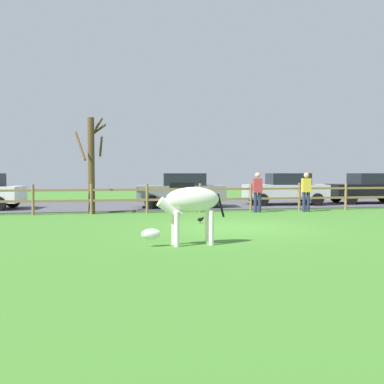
{
  "coord_description": "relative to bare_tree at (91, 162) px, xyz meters",
  "views": [
    {
      "loc": [
        -3.63,
        -12.27,
        1.63
      ],
      "look_at": [
        -1.2,
        0.61,
        1.04
      ],
      "focal_mm": 39.99,
      "sensor_mm": 36.0,
      "label": 1
    }
  ],
  "objects": [
    {
      "name": "ground_plane",
      "position": [
        4.41,
        -5.19,
        -2.04
      ],
      "size": [
        60.0,
        60.0,
        0.0
      ],
      "primitive_type": "plane",
      "color": "#3D7528"
    },
    {
      "name": "parking_asphalt",
      "position": [
        4.41,
        4.11,
        -2.02
      ],
      "size": [
        28.0,
        7.4,
        0.05
      ],
      "primitive_type": "cube",
      "color": "#47474C",
      "rests_on": "ground_plane"
    },
    {
      "name": "paddock_fence",
      "position": [
        4.38,
        -0.19,
        -1.36
      ],
      "size": [
        22.06,
        0.11,
        1.19
      ],
      "color": "olive",
      "rests_on": "ground_plane"
    },
    {
      "name": "bare_tree",
      "position": [
        0.0,
        0.0,
        0.0
      ],
      "size": [
        1.27,
        1.27,
        3.83
      ],
      "color": "#513A23",
      "rests_on": "ground_plane"
    },
    {
      "name": "zebra",
      "position": [
        2.49,
        -8.04,
        -1.12
      ],
      "size": [
        1.94,
        0.57,
        1.41
      ],
      "color": "white",
      "rests_on": "ground_plane"
    },
    {
      "name": "crow_on_grass",
      "position": [
        3.6,
        -4.0,
        -1.92
      ],
      "size": [
        0.21,
        0.1,
        0.2
      ],
      "color": "black",
      "rests_on": "ground_plane"
    },
    {
      "name": "parked_car_grey",
      "position": [
        3.95,
        1.97,
        -1.2
      ],
      "size": [
        4.13,
        2.15,
        1.56
      ],
      "color": "slate",
      "rests_on": "parking_asphalt"
    },
    {
      "name": "parked_car_silver",
      "position": [
        9.29,
        2.53,
        -1.2
      ],
      "size": [
        4.15,
        2.2,
        1.56
      ],
      "color": "#B7BABF",
      "rests_on": "parking_asphalt"
    },
    {
      "name": "parked_car_black",
      "position": [
        13.93,
        2.63,
        -1.2
      ],
      "size": [
        4.11,
        2.1,
        1.56
      ],
      "color": "black",
      "rests_on": "parking_asphalt"
    },
    {
      "name": "visitor_left_of_tree",
      "position": [
        6.68,
        -0.72,
        -1.14
      ],
      "size": [
        0.37,
        0.24,
        1.64
      ],
      "color": "#232847",
      "rests_on": "ground_plane"
    },
    {
      "name": "visitor_right_of_tree",
      "position": [
        8.8,
        -0.78,
        -1.14
      ],
      "size": [
        0.37,
        0.24,
        1.64
      ],
      "color": "#232847",
      "rests_on": "ground_plane"
    }
  ]
}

